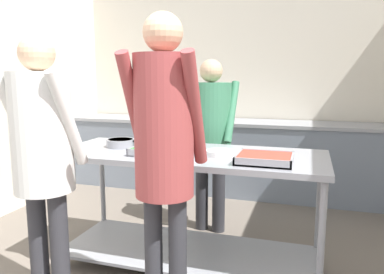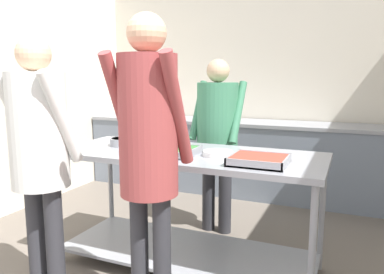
# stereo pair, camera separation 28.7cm
# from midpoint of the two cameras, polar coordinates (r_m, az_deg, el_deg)

# --- Properties ---
(wall_rear) EXTENTS (4.33, 0.06, 2.65)m
(wall_rear) POSITION_cam_midpoint_polar(r_m,az_deg,el_deg) (5.06, 5.01, 7.49)
(wall_rear) COLOR beige
(wall_rear) RESTS_ON ground_plane
(back_counter) EXTENTS (4.17, 0.65, 0.92)m
(back_counter) POSITION_cam_midpoint_polar(r_m,az_deg,el_deg) (4.80, 3.91, -2.95)
(back_counter) COLOR slate
(back_counter) RESTS_ON ground_plane
(serving_counter) EXTENTS (2.01, 0.82, 0.91)m
(serving_counter) POSITION_cam_midpoint_polar(r_m,az_deg,el_deg) (2.86, -3.50, -8.16)
(serving_counter) COLOR gray
(serving_counter) RESTS_ON ground_plane
(sauce_pan) EXTENTS (0.36, 0.22, 0.06)m
(sauce_pan) POSITION_cam_midpoint_polar(r_m,az_deg,el_deg) (3.08, -13.42, -0.86)
(sauce_pan) COLOR gray
(sauce_pan) RESTS_ON serving_counter
(serving_tray_roast) EXTENTS (0.48, 0.31, 0.05)m
(serving_tray_roast) POSITION_cam_midpoint_polar(r_m,az_deg,el_deg) (2.72, -6.98, -2.16)
(serving_tray_roast) COLOR gray
(serving_tray_roast) RESTS_ON serving_counter
(plate_stack) EXTENTS (0.22, 0.22, 0.04)m
(plate_stack) POSITION_cam_midpoint_polar(r_m,az_deg,el_deg) (2.67, 1.36, -2.46)
(plate_stack) COLOR white
(plate_stack) RESTS_ON serving_counter
(serving_tray_vegetables) EXTENTS (0.36, 0.32, 0.05)m
(serving_tray_vegetables) POSITION_cam_midpoint_polar(r_m,az_deg,el_deg) (2.47, 7.77, -3.34)
(serving_tray_vegetables) COLOR gray
(serving_tray_vegetables) RESTS_ON serving_counter
(guest_serving_left) EXTENTS (0.42, 0.35, 1.79)m
(guest_serving_left) POSITION_cam_midpoint_polar(r_m,az_deg,el_deg) (2.02, -8.33, -0.59)
(guest_serving_left) COLOR #2D2D33
(guest_serving_left) RESTS_ON ground_plane
(guest_serving_right) EXTENTS (0.45, 0.36, 1.70)m
(guest_serving_right) POSITION_cam_midpoint_polar(r_m,az_deg,el_deg) (2.47, -24.95, -1.27)
(guest_serving_right) COLOR #2D2D33
(guest_serving_right) RESTS_ON ground_plane
(cook_behind_counter) EXTENTS (0.49, 0.38, 1.63)m
(cook_behind_counter) POSITION_cam_midpoint_polar(r_m,az_deg,el_deg) (3.47, 0.51, 1.37)
(cook_behind_counter) COLOR #2D2D33
(cook_behind_counter) RESTS_ON ground_plane
(water_bottle) EXTENTS (0.07, 0.07, 0.28)m
(water_bottle) POSITION_cam_midpoint_polar(r_m,az_deg,el_deg) (5.26, -10.68, 4.44)
(water_bottle) COLOR silver
(water_bottle) RESTS_ON back_counter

